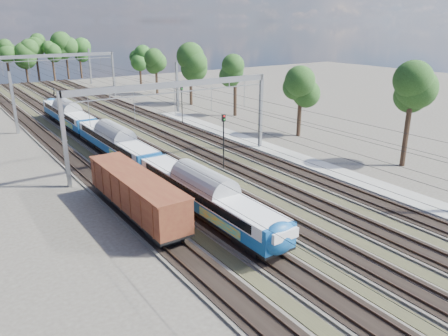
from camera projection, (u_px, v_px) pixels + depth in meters
ground at (439, 306)px, 23.97m from camera, size 220.00×220.00×0.00m
track_bed at (124, 136)px, 59.12m from camera, size 21.00×130.00×0.34m
platform at (323, 168)px, 45.99m from camera, size 3.00×70.00×0.30m
catenary at (103, 83)px, 63.29m from camera, size 25.65×130.00×9.00m
tree_belt at (70, 53)px, 97.73m from camera, size 39.23×99.84×11.92m
emu_train at (117, 140)px, 48.71m from camera, size 2.67×56.60×3.91m
freight_boxcar at (136, 193)px, 34.15m from camera, size 2.79×13.45×3.47m
worker at (54, 92)px, 91.16m from camera, size 0.57×0.71×1.71m
signal_near at (224, 135)px, 44.75m from camera, size 0.41×0.37×5.92m
signal_far at (182, 100)px, 65.39m from camera, size 0.37×0.34×5.83m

